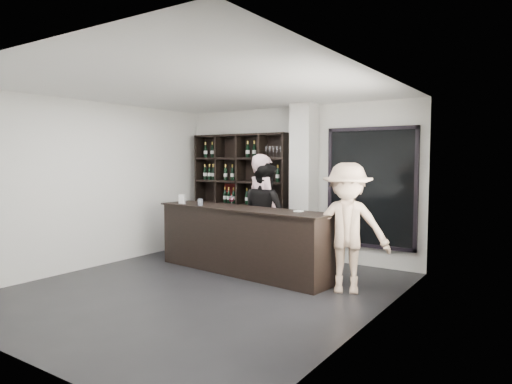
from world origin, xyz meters
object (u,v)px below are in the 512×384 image
Objects in this scene: taster_pink at (263,209)px; taster_black at (265,214)px; customer at (347,228)px; wine_shelf at (241,193)px; tasting_counter at (241,240)px.

taster_black is at bearing -158.42° from taster_pink.
customer is at bearing 179.28° from taster_pink.
wine_shelf is 1.31× the size of taster_black.
taster_black reaches higher than tasting_counter.
tasting_counter is 1.92m from customer.
customer is at bearing 178.89° from taster_black.
taster_black is at bearing 135.74° from customer.
wine_shelf reaches higher than taster_pink.
wine_shelf is at bearing -12.53° from taster_black.
wine_shelf is 1.21× the size of taster_pink.
wine_shelf is 1.30× the size of customer.
tasting_counter is at bearing 112.78° from taster_black.
tasting_counter is 1.82× the size of taster_black.
taster_black is at bearing -34.25° from wine_shelf.
customer is at bearing -27.18° from wine_shelf.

